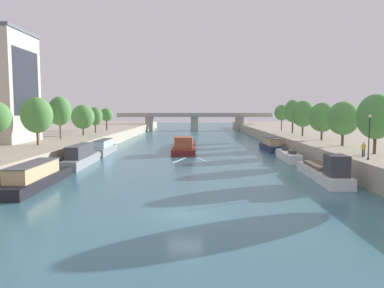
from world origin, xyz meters
TOP-DOWN VIEW (x-y plane):
  - ground_plane at (0.00, 0.00)m, footprint 400.00×400.00m
  - quay_left at (-35.02, 55.00)m, footprint 36.00×170.00m
  - quay_right at (35.02, 55.00)m, footprint 36.00×170.00m
  - barge_midriver at (-1.38, 43.62)m, footprint 4.11×23.97m
  - wake_behind_barge at (-0.01, 28.98)m, footprint 5.60×5.88m
  - moored_boat_left_lone at (-14.96, 9.30)m, footprint 2.82×13.74m
  - moored_boat_left_second at (-14.91, 23.62)m, footprint 2.45×13.13m
  - moored_boat_left_far at (-15.24, 37.56)m, footprint 2.27×12.06m
  - moored_boat_right_far at (14.62, 13.39)m, footprint 3.00×13.86m
  - moored_boat_right_near at (14.61, 29.25)m, footprint 2.12×10.54m
  - moored_boat_right_downstream at (14.55, 42.38)m, footprint 2.23×11.23m
  - tree_left_third at (-22.32, 27.02)m, footprint 4.49×4.49m
  - tree_left_midway at (-23.04, 37.98)m, footprint 3.94×3.94m
  - tree_left_second at (-22.07, 47.88)m, footprint 4.57×4.57m
  - tree_left_past_mid at (-22.05, 56.88)m, footprint 3.23×3.23m
  - tree_left_by_lamp at (-22.30, 68.40)m, footprint 3.25×3.25m
  - tree_right_end_of_row at (21.46, 16.59)m, footprint 4.31×4.31m
  - tree_right_past_mid at (21.64, 26.54)m, footprint 4.46×4.46m
  - tree_right_midway at (22.13, 36.79)m, footprint 4.53×4.53m
  - tree_right_third at (21.66, 46.55)m, footprint 4.62×4.62m
  - tree_right_by_lamp at (22.10, 55.87)m, footprint 3.87×3.87m
  - tree_right_far at (21.89, 65.62)m, footprint 3.62×3.62m
  - lamppost_right_bank at (18.42, 11.54)m, footprint 0.28×0.28m
  - bridge_far at (0.00, 113.78)m, footprint 58.05×4.40m
  - person_on_quay at (18.90, 13.73)m, footprint 0.32×0.49m

SIDE VIEW (x-z plane):
  - ground_plane at x=0.00m, z-range 0.00..0.00m
  - wake_behind_barge at x=-0.01m, z-range 0.00..0.03m
  - moored_boat_right_near at x=14.61m, z-range -0.51..1.90m
  - barge_midriver at x=-1.38m, z-range -0.62..2.37m
  - moored_boat_right_far at x=14.62m, z-range -0.66..2.53m
  - moored_boat_left_lone at x=-14.96m, z-range -0.20..2.26m
  - moored_boat_right_downstream at x=14.55m, z-range -0.21..2.28m
  - moored_boat_left_far at x=-15.24m, z-range -0.20..2.30m
  - moored_boat_left_second at x=-14.91m, z-range -0.24..2.66m
  - quay_left at x=-35.02m, z-range 0.00..2.47m
  - quay_right at x=35.02m, z-range 0.00..2.47m
  - person_on_quay at x=18.90m, z-range 2.58..4.21m
  - bridge_far at x=0.00m, z-range 0.86..7.39m
  - lamppost_right_bank at x=18.42m, z-range 2.69..7.28m
  - tree_left_second at x=-22.07m, z-range 3.12..9.26m
  - tree_left_past_mid at x=-22.05m, z-range 3.29..9.09m
  - tree_right_midway at x=22.13m, z-range 3.16..9.52m
  - tree_right_past_mid at x=21.64m, z-range 3.23..9.52m
  - tree_left_by_lamp at x=-22.30m, z-range 3.60..9.20m
  - tree_right_end_of_row at x=21.46m, z-range 3.32..10.23m
  - tree_left_third at x=-22.32m, z-range 3.34..10.30m
  - tree_right_third at x=21.66m, z-range 3.37..10.32m
  - tree_right_far at x=21.89m, z-range 3.73..10.16m
  - tree_right_by_lamp at x=22.10m, z-range 3.66..11.02m
  - tree_left_midway at x=-23.04m, z-range 3.67..11.10m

